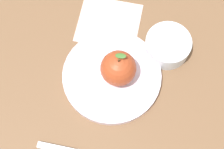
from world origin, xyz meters
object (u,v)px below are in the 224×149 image
at_px(dinner_plate, 112,76).
at_px(linen_napkin, 109,23).
at_px(apple, 118,68).
at_px(side_bowl, 168,45).

bearing_deg(dinner_plate, linen_napkin, 27.54).
xyz_separation_m(apple, side_bowl, (0.11, -0.08, -0.03)).
xyz_separation_m(dinner_plate, apple, (0.01, -0.01, 0.05)).
bearing_deg(side_bowl, apple, 145.70).
height_order(dinner_plate, side_bowl, side_bowl).
bearing_deg(dinner_plate, side_bowl, -36.98).
distance_m(side_bowl, linen_napkin, 0.16).
xyz_separation_m(apple, linen_napkin, (0.12, 0.08, -0.06)).
distance_m(dinner_plate, apple, 0.05).
height_order(apple, side_bowl, apple).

